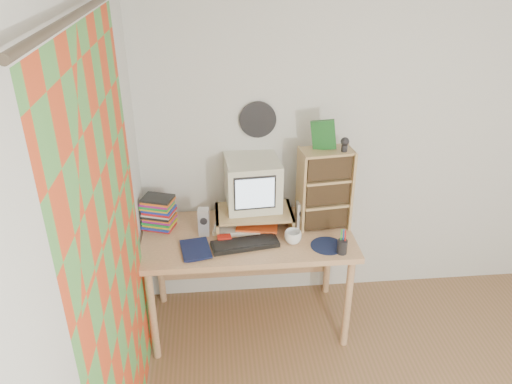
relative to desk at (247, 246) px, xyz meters
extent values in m
plane|color=silver|center=(1.03, 0.31, 0.63)|extent=(3.50, 0.00, 3.50)
plane|color=silver|center=(-0.72, -1.44, 0.63)|extent=(0.00, 3.50, 3.50)
plane|color=#D0421D|center=(-0.68, -0.96, 0.53)|extent=(0.00, 2.20, 2.20)
cylinder|color=black|center=(0.10, 0.29, 0.81)|extent=(0.25, 0.02, 0.25)
cube|color=tan|center=(0.00, -0.06, 0.11)|extent=(1.40, 0.70, 0.04)
cube|color=tan|center=(0.00, 0.27, -0.24)|extent=(1.33, 0.02, 0.41)
cylinder|color=tan|center=(-0.64, -0.35, -0.26)|extent=(0.05, 0.05, 0.71)
cylinder|color=tan|center=(0.64, -0.35, -0.26)|extent=(0.05, 0.05, 0.71)
cylinder|color=tan|center=(-0.64, 0.23, -0.26)|extent=(0.05, 0.05, 0.71)
cylinder|color=tan|center=(0.64, 0.23, -0.26)|extent=(0.05, 0.05, 0.71)
cube|color=tan|center=(-0.20, 0.04, 0.19)|extent=(0.02, 0.30, 0.12)
cube|color=tan|center=(0.30, 0.04, 0.19)|extent=(0.02, 0.30, 0.12)
cube|color=tan|center=(0.05, 0.04, 0.24)|extent=(0.52, 0.30, 0.02)
cube|color=beige|center=(0.05, 0.09, 0.42)|extent=(0.38, 0.38, 0.33)
cube|color=silver|center=(-0.29, -0.03, 0.23)|extent=(0.08, 0.08, 0.19)
cube|color=silver|center=(0.37, 0.00, 0.23)|extent=(0.07, 0.07, 0.19)
cube|color=black|center=(-0.03, -0.20, 0.15)|extent=(0.45, 0.21, 0.03)
cube|color=tan|center=(0.52, 0.01, 0.41)|extent=(0.35, 0.21, 0.56)
imported|color=white|center=(0.28, -0.19, 0.18)|extent=(0.14, 0.14, 0.09)
imported|color=#10173D|center=(-0.43, -0.24, 0.16)|extent=(0.24, 0.19, 0.04)
cylinder|color=black|center=(0.50, -0.25, 0.14)|extent=(0.25, 0.25, 0.00)
cube|color=red|center=(-0.16, -0.14, 0.16)|extent=(0.09, 0.06, 0.04)
cube|color=#18561F|center=(0.49, 0.03, 0.79)|extent=(0.15, 0.07, 0.19)
camera|label=1|loc=(-0.21, -2.89, 1.91)|focal=35.00mm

